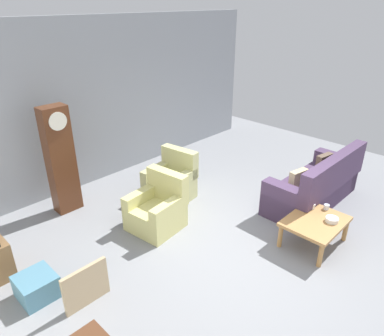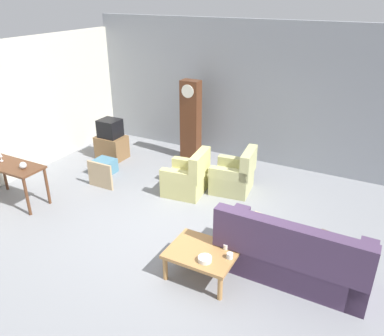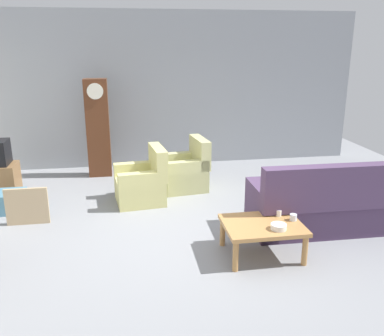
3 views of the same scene
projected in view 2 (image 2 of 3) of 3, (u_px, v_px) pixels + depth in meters
name	position (u px, v px, depth m)	size (l,w,h in m)	color
ground_plane	(179.00, 233.00, 6.52)	(10.40, 10.40, 0.00)	gray
garage_door_wall	(256.00, 94.00, 8.72)	(8.40, 0.16, 3.20)	gray
pegboard_wall_left	(13.00, 112.00, 8.01)	(0.12, 6.40, 2.88)	beige
couch_floral	(292.00, 256.00, 5.39)	(2.11, 0.90, 1.04)	#4C3856
armchair_olive_near	(187.00, 179.00, 7.68)	(0.87, 0.85, 0.92)	#CCC67A
armchair_olive_far	(234.00, 177.00, 7.77)	(0.88, 0.85, 0.92)	#BBBA7D
coffee_table_wood	(202.00, 254.00, 5.42)	(0.96, 0.76, 0.43)	#B27F47
console_table_dark	(12.00, 170.00, 7.21)	(1.30, 0.56, 0.79)	#56331E
grandfather_clock	(191.00, 121.00, 9.00)	(0.44, 0.30, 1.91)	#562D19
tv_stand_cabinet	(112.00, 147.00, 9.30)	(0.68, 0.52, 0.56)	brown
tv_crt	(110.00, 128.00, 9.09)	(0.48, 0.44, 0.42)	black
framed_picture_leaning	(100.00, 175.00, 7.90)	(0.60, 0.05, 0.55)	tan
storage_box_blue	(104.00, 167.00, 8.57)	(0.45, 0.46, 0.32)	teal
glass_dome_cloche	(23.00, 165.00, 6.98)	(0.13, 0.13, 0.13)	silver
cup_white_porcelain	(226.00, 246.00, 5.41)	(0.08, 0.08, 0.08)	white
cup_blue_rimmed	(230.00, 256.00, 5.22)	(0.09, 0.09, 0.08)	silver
bowl_white_stacked	(205.00, 259.00, 5.17)	(0.19, 0.19, 0.07)	white
wine_glass_mid	(1.00, 156.00, 7.25)	(0.06, 0.06, 0.17)	silver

